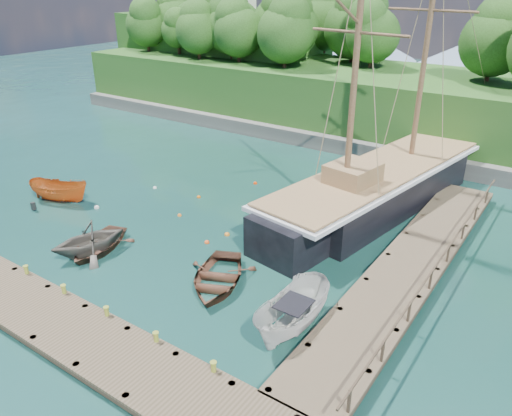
% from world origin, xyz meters
% --- Properties ---
extents(ground, '(160.00, 160.00, 0.00)m').
position_xyz_m(ground, '(0.00, 0.00, 0.00)').
color(ground, '#0F3126').
rests_on(ground, ground).
extents(dock_near, '(20.00, 3.20, 1.10)m').
position_xyz_m(dock_near, '(2.00, -6.50, 0.43)').
color(dock_near, '#483C29').
rests_on(dock_near, ground).
extents(dock_east, '(3.20, 24.00, 1.10)m').
position_xyz_m(dock_east, '(11.50, 7.00, 0.43)').
color(dock_east, '#483C29').
rests_on(dock_east, ground).
extents(bollard_0, '(0.26, 0.26, 0.45)m').
position_xyz_m(bollard_0, '(-4.00, -5.10, 0.00)').
color(bollard_0, olive).
rests_on(bollard_0, ground).
extents(bollard_1, '(0.26, 0.26, 0.45)m').
position_xyz_m(bollard_1, '(-1.00, -5.10, 0.00)').
color(bollard_1, olive).
rests_on(bollard_1, ground).
extents(bollard_2, '(0.26, 0.26, 0.45)m').
position_xyz_m(bollard_2, '(2.00, -5.10, 0.00)').
color(bollard_2, olive).
rests_on(bollard_2, ground).
extents(bollard_3, '(0.26, 0.26, 0.45)m').
position_xyz_m(bollard_3, '(5.00, -5.10, 0.00)').
color(bollard_3, olive).
rests_on(bollard_3, ground).
extents(bollard_4, '(0.26, 0.26, 0.45)m').
position_xyz_m(bollard_4, '(8.00, -5.10, 0.00)').
color(bollard_4, olive).
rests_on(bollard_4, ground).
extents(rowboat_0, '(4.26, 5.07, 0.90)m').
position_xyz_m(rowboat_0, '(-3.88, -0.86, 0.00)').
color(rowboat_0, brown).
rests_on(rowboat_0, ground).
extents(rowboat_1, '(4.60, 4.95, 2.13)m').
position_xyz_m(rowboat_1, '(-3.84, -1.41, 0.00)').
color(rowboat_1, '#59534A').
rests_on(rowboat_1, ground).
extents(rowboat_2, '(5.27, 5.96, 1.02)m').
position_xyz_m(rowboat_2, '(3.87, 0.25, 0.00)').
color(rowboat_2, '#4E2F20').
rests_on(rowboat_2, ground).
extents(motorboat_orange, '(4.77, 3.00, 1.73)m').
position_xyz_m(motorboat_orange, '(-11.43, 2.16, 0.00)').
color(motorboat_orange, '#BA551B').
rests_on(motorboat_orange, ground).
extents(cabin_boat_white, '(2.02, 5.26, 2.02)m').
position_xyz_m(cabin_boat_white, '(8.88, -0.71, 0.00)').
color(cabin_boat_white, beige).
rests_on(cabin_boat_white, ground).
extents(schooner, '(8.44, 28.05, 20.75)m').
position_xyz_m(schooner, '(6.84, 13.82, 1.15)').
color(schooner, black).
rests_on(schooner, ground).
extents(mooring_buoy_0, '(0.35, 0.35, 0.35)m').
position_xyz_m(mooring_buoy_0, '(-8.45, 2.79, 0.00)').
color(mooring_buoy_0, silver).
rests_on(mooring_buoy_0, ground).
extents(mooring_buoy_1, '(0.28, 0.28, 0.28)m').
position_xyz_m(mooring_buoy_1, '(-3.08, 5.05, 0.00)').
color(mooring_buoy_1, orange).
rests_on(mooring_buoy_1, ground).
extents(mooring_buoy_2, '(0.33, 0.33, 0.33)m').
position_xyz_m(mooring_buoy_2, '(1.08, 4.70, 0.00)').
color(mooring_buoy_2, orange).
rests_on(mooring_buoy_2, ground).
extents(mooring_buoy_3, '(0.36, 0.36, 0.36)m').
position_xyz_m(mooring_buoy_3, '(2.91, 8.31, 0.00)').
color(mooring_buoy_3, silver).
rests_on(mooring_buoy_3, ground).
extents(mooring_buoy_4, '(0.27, 0.27, 0.27)m').
position_xyz_m(mooring_buoy_4, '(-3.98, 8.01, 0.00)').
color(mooring_buoy_4, orange).
rests_on(mooring_buoy_4, ground).
extents(mooring_buoy_5, '(0.30, 0.30, 0.30)m').
position_xyz_m(mooring_buoy_5, '(-2.17, 12.37, 0.00)').
color(mooring_buoy_5, red).
rests_on(mooring_buoy_5, ground).
extents(mooring_buoy_6, '(0.28, 0.28, 0.28)m').
position_xyz_m(mooring_buoy_6, '(-7.73, 7.47, 0.00)').
color(mooring_buoy_6, silver).
rests_on(mooring_buoy_6, ground).
extents(mooring_buoy_7, '(0.30, 0.30, 0.30)m').
position_xyz_m(mooring_buoy_7, '(0.70, 3.27, 0.00)').
color(mooring_buoy_7, '#EC5017').
rests_on(mooring_buoy_7, ground).
extents(headland, '(51.00, 19.31, 12.90)m').
position_xyz_m(headland, '(-12.88, 31.36, 5.54)').
color(headland, '#474744').
rests_on(headland, ground).
extents(distant_ridge, '(117.00, 40.00, 10.00)m').
position_xyz_m(distant_ridge, '(4.30, 70.00, 4.35)').
color(distant_ridge, '#728CA5').
rests_on(distant_ridge, ground).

